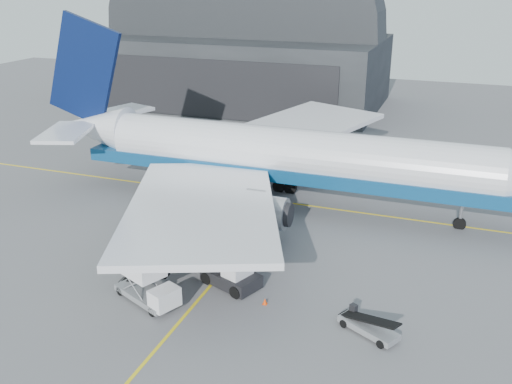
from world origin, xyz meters
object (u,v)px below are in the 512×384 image
at_px(airliner, 275,155).
at_px(catering_truck, 144,277).
at_px(pushback_tug, 232,276).
at_px(belt_loader_a, 144,284).
at_px(belt_loader_b, 368,326).

height_order(airliner, catering_truck, airliner).
height_order(pushback_tug, belt_loader_a, pushback_tug).
relative_size(pushback_tug, belt_loader_a, 1.24).
xyz_separation_m(catering_truck, pushback_tug, (5.24, 4.22, -1.19)).
distance_m(catering_truck, belt_loader_a, 2.21).
distance_m(pushback_tug, belt_loader_b, 11.33).
relative_size(pushback_tug, belt_loader_b, 1.15).
height_order(catering_truck, belt_loader_a, catering_truck).
xyz_separation_m(airliner, pushback_tug, (2.27, -17.19, -4.57)).
bearing_deg(belt_loader_b, belt_loader_a, -151.16).
distance_m(airliner, belt_loader_b, 24.38).
bearing_deg(belt_loader_a, catering_truck, -59.58).
distance_m(catering_truck, belt_loader_b, 16.38).
bearing_deg(airliner, pushback_tug, -82.47).
height_order(pushback_tug, belt_loader_b, pushback_tug).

